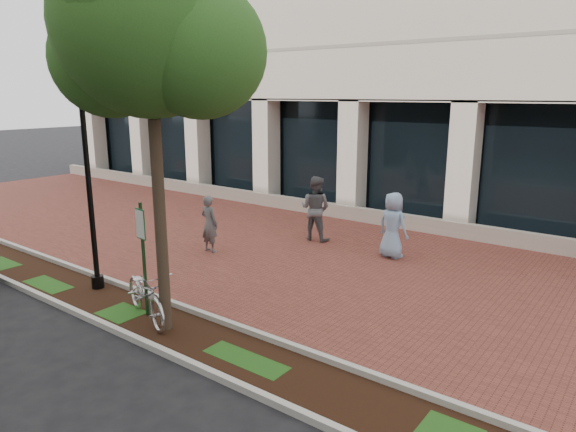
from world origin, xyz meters
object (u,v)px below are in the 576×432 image
Objects in this scene: parking_sign at (142,245)px; street_tree at (152,36)px; pedestrian_left at (209,224)px; pedestrian_mid at (315,208)px; locked_bicycle at (146,294)px; lamppost at (88,178)px; pedestrian_right at (393,225)px.

parking_sign is 0.33× the size of street_tree.
parking_sign reaches higher than pedestrian_left.
street_tree is at bearing 91.80° from pedestrian_mid.
pedestrian_left is at bearing 126.41° from street_tree.
pedestrian_left is (-2.96, 4.01, -4.56)m from street_tree.
pedestrian_mid is at bearing -118.31° from pedestrian_left.
street_tree reaches higher than locked_bicycle.
locked_bicycle is 1.26× the size of pedestrian_left.
pedestrian_mid is (1.71, 2.82, 0.18)m from pedestrian_left.
street_tree is 3.60× the size of pedestrian_mid.
lamppost is at bearing 92.13° from pedestrian_left.
parking_sign is 1.14× the size of locked_bicycle.
pedestrian_left is 0.82× the size of pedestrian_mid.
pedestrian_left is at bearing 50.26° from pedestrian_mid.
street_tree is 8.16m from pedestrian_right.
lamppost reaches higher than pedestrian_mid.
parking_sign is at bearing 83.12° from pedestrian_right.
street_tree is 4.37× the size of pedestrian_left.
street_tree is at bearing 129.32° from pedestrian_left.
locked_bicycle is 6.84m from pedestrian_mid.
lamppost is at bearing 100.30° from locked_bicycle.
lamppost is 2.82× the size of pedestrian_left.
pedestrian_right is at bearing 2.01° from locked_bicycle.
pedestrian_mid reaches higher than pedestrian_right.
lamppost is at bearing -179.14° from parking_sign.
pedestrian_mid is (1.76, 6.42, -1.61)m from lamppost.
pedestrian_left is (-2.12, 3.89, -0.69)m from parking_sign.
locked_bicycle is (2.31, -0.38, -2.06)m from lamppost.
pedestrian_left is at bearing 89.23° from lamppost.
lamppost is 0.64× the size of street_tree.
parking_sign reaches higher than locked_bicycle.
parking_sign is 4.48m from pedestrian_left.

